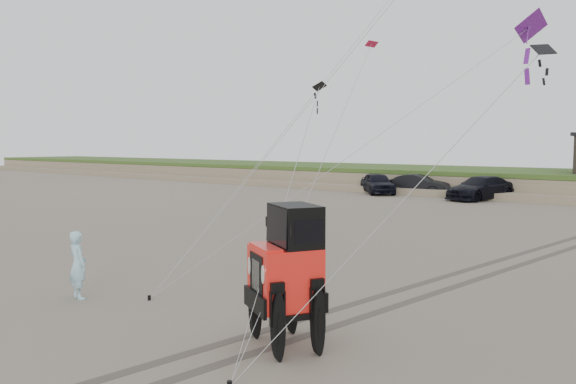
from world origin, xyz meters
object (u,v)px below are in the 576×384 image
truck_b (418,185)px  man (78,265)px  jeep (285,290)px  truck_c (480,188)px  truck_a (378,183)px

truck_b → man: size_ratio=2.73×
jeep → truck_b: bearing=141.0°
truck_b → truck_c: bearing=-109.2°
truck_c → jeep: bearing=-60.4°
man → truck_c: bearing=-79.0°
truck_a → truck_c: bearing=-42.9°
man → truck_a: bearing=-64.6°
truck_a → jeep: jeep is taller
truck_a → man: man is taller
truck_c → man: size_ratio=3.31×
truck_a → man: size_ratio=2.83×
truck_b → truck_c: (5.06, -1.07, 0.05)m
truck_c → jeep: size_ratio=0.97×
truck_a → man: (8.93, -30.14, 0.03)m
truck_a → truck_c: (7.81, 0.20, -0.00)m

